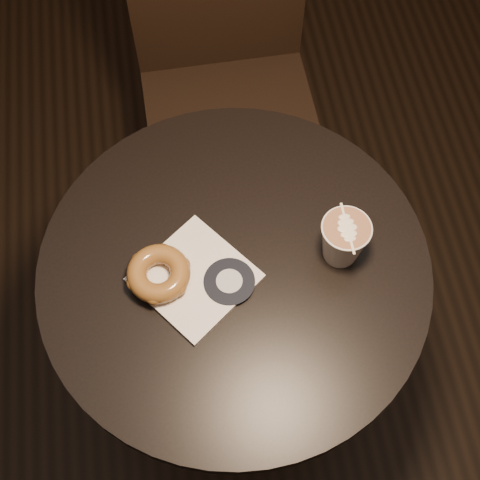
# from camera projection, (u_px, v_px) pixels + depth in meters

# --- Properties ---
(cafe_table) EXTENTS (0.70, 0.70, 0.75)m
(cafe_table) POSITION_uv_depth(u_px,v_px,m) (235.00, 307.00, 1.36)
(cafe_table) COLOR black
(cafe_table) RESTS_ON ground
(chair) EXTENTS (0.42, 0.42, 1.06)m
(chair) POSITION_uv_depth(u_px,v_px,m) (224.00, 57.00, 1.61)
(chair) COLOR black
(chair) RESTS_ON ground
(pastry_bag) EXTENTS (0.25, 0.25, 0.01)m
(pastry_bag) POSITION_uv_depth(u_px,v_px,m) (195.00, 278.00, 1.16)
(pastry_bag) COLOR white
(pastry_bag) RESTS_ON cafe_table
(doughnut) EXTENTS (0.11, 0.11, 0.04)m
(doughnut) POSITION_uv_depth(u_px,v_px,m) (159.00, 274.00, 1.14)
(doughnut) COLOR brown
(doughnut) RESTS_ON pastry_bag
(latte_cup) EXTENTS (0.09, 0.09, 0.10)m
(latte_cup) POSITION_uv_depth(u_px,v_px,m) (343.00, 241.00, 1.15)
(latte_cup) COLOR silver
(latte_cup) RESTS_ON cafe_table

